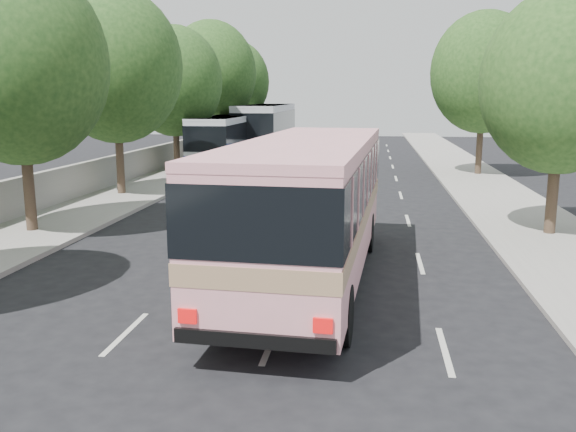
% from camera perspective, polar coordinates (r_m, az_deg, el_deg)
% --- Properties ---
extents(ground, '(120.00, 120.00, 0.00)m').
position_cam_1_polar(ground, '(13.79, -4.32, -8.22)').
color(ground, black).
rests_on(ground, ground).
extents(sidewalk_left, '(4.00, 90.00, 0.15)m').
position_cam_1_polar(sidewalk_left, '(34.89, -11.15, 3.52)').
color(sidewalk_left, '#9E998E').
rests_on(sidewalk_left, ground).
extents(sidewalk_right, '(4.00, 90.00, 0.12)m').
position_cam_1_polar(sidewalk_right, '(33.51, 17.57, 2.88)').
color(sidewalk_right, '#9E998E').
rests_on(sidewalk_right, ground).
extents(low_wall, '(0.30, 90.00, 1.50)m').
position_cam_1_polar(low_wall, '(35.42, -13.97, 4.86)').
color(low_wall, '#9E998E').
rests_on(low_wall, sidewalk_left).
extents(tree_left_b, '(5.70, 5.70, 8.88)m').
position_cam_1_polar(tree_left_b, '(21.80, -23.84, 13.51)').
color(tree_left_b, '#38281E').
rests_on(tree_left_b, ground).
extents(tree_left_c, '(6.00, 6.00, 9.35)m').
position_cam_1_polar(tree_left_c, '(29.03, -15.81, 13.80)').
color(tree_left_c, '#38281E').
rests_on(tree_left_c, ground).
extents(tree_left_d, '(5.52, 5.52, 8.60)m').
position_cam_1_polar(tree_left_d, '(36.47, -10.52, 12.62)').
color(tree_left_d, '#38281E').
rests_on(tree_left_d, ground).
extents(tree_left_e, '(6.30, 6.30, 9.82)m').
position_cam_1_polar(tree_left_e, '(44.14, -7.11, 13.47)').
color(tree_left_e, '#38281E').
rests_on(tree_left_e, ground).
extents(tree_left_f, '(5.88, 5.88, 9.16)m').
position_cam_1_polar(tree_left_f, '(51.94, -5.01, 12.67)').
color(tree_left_f, '#38281E').
rests_on(tree_left_f, ground).
extents(tree_right_near, '(5.10, 5.10, 7.95)m').
position_cam_1_polar(tree_right_near, '(21.52, 24.54, 11.86)').
color(tree_right_near, '#38281E').
rests_on(tree_right_near, ground).
extents(tree_right_far, '(6.00, 6.00, 9.35)m').
position_cam_1_polar(tree_right_far, '(37.23, 18.01, 13.00)').
color(tree_right_far, '#38281E').
rests_on(tree_right_far, ground).
extents(pink_bus, '(3.44, 11.27, 3.55)m').
position_cam_1_polar(pink_bus, '(14.85, 1.99, 2.02)').
color(pink_bus, pink).
rests_on(pink_bus, ground).
extents(pink_taxi, '(2.17, 4.97, 1.67)m').
position_cam_1_polar(pink_taxi, '(19.89, 2.53, 0.31)').
color(pink_taxi, '#D41250').
rests_on(pink_taxi, ground).
extents(white_pickup, '(2.73, 5.95, 1.69)m').
position_cam_1_polar(white_pickup, '(29.58, -1.57, 3.90)').
color(white_pickup, white).
rests_on(white_pickup, ground).
extents(tour_coach_front, '(2.56, 11.26, 3.36)m').
position_cam_1_polar(tour_coach_front, '(39.09, -5.70, 7.34)').
color(tour_coach_front, silver).
rests_on(tour_coach_front, ground).
extents(tour_coach_rear, '(3.17, 13.32, 3.97)m').
position_cam_1_polar(tour_coach_rear, '(45.54, -2.02, 8.38)').
color(tour_coach_rear, silver).
rests_on(tour_coach_rear, ground).
extents(taxi_roof_sign, '(0.56, 0.20, 0.18)m').
position_cam_1_polar(taxi_roof_sign, '(19.74, 2.55, 2.94)').
color(taxi_roof_sign, silver).
rests_on(taxi_roof_sign, pink_taxi).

